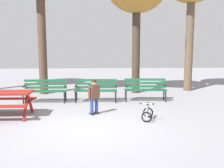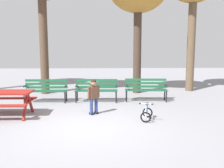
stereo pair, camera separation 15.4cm
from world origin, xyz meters
name	(u,v)px [view 1 (the left image)]	position (x,y,z in m)	size (l,w,h in m)	color
ground	(88,127)	(0.00, 0.00, 0.00)	(36.00, 36.00, 0.00)	gray
picnic_table	(1,98)	(-2.62, 1.09, 0.59)	(1.80, 1.35, 0.79)	maroon
park_bench_far_left	(45,89)	(-1.73, 3.09, 0.51)	(1.61, 0.48, 0.85)	#195133
park_bench_left	(96,88)	(0.17, 3.11, 0.51)	(1.62, 0.52, 0.85)	#195133
park_bench_right	(145,88)	(2.07, 3.18, 0.51)	(1.62, 0.54, 0.85)	#195133
child_standing	(94,94)	(0.13, 1.25, 0.65)	(0.36, 0.28, 1.10)	navy
kids_bicycle	(147,113)	(1.67, 0.57, 0.20)	(0.48, 0.62, 0.54)	black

